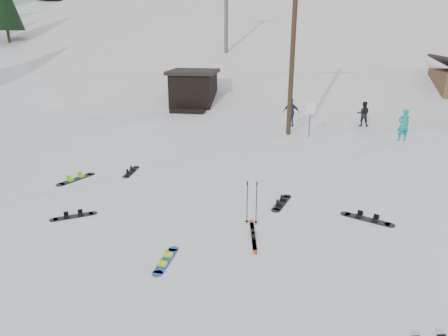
# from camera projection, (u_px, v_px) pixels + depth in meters

# --- Properties ---
(ground) EXTENTS (200.00, 200.00, 0.00)m
(ground) POSITION_uv_depth(u_px,v_px,m) (196.00, 275.00, 9.34)
(ground) COLOR white
(ground) RESTS_ON ground
(ski_slope) EXTENTS (60.00, 85.24, 65.97)m
(ski_slope) POSITION_uv_depth(u_px,v_px,m) (274.00, 144.00, 64.58)
(ski_slope) COLOR silver
(ski_slope) RESTS_ON ground
(ridge_left) EXTENTS (47.54, 95.03, 58.38)m
(ridge_left) POSITION_uv_depth(u_px,v_px,m) (44.00, 140.00, 63.16)
(ridge_left) COLOR white
(ridge_left) RESTS_ON ground
(treeline_left) EXTENTS (20.00, 64.00, 10.00)m
(treeline_left) POSITION_uv_depth(u_px,v_px,m) (10.00, 75.00, 51.81)
(treeline_left) COLOR black
(treeline_left) RESTS_ON ground
(treeline_crest) EXTENTS (50.00, 6.00, 10.00)m
(treeline_crest) POSITION_uv_depth(u_px,v_px,m) (282.00, 56.00, 89.60)
(treeline_crest) COLOR black
(treeline_crest) RESTS_ON ski_slope
(utility_pole) EXTENTS (2.00, 0.26, 9.00)m
(utility_pole) POSITION_uv_depth(u_px,v_px,m) (293.00, 46.00, 20.58)
(utility_pole) COLOR #3A2819
(utility_pole) RESTS_ON ground
(trail_sign) EXTENTS (0.50, 0.09, 1.85)m
(trail_sign) POSITION_uv_depth(u_px,v_px,m) (310.00, 114.00, 21.12)
(trail_sign) COLOR #595B60
(trail_sign) RESTS_ON ground
(lift_hut) EXTENTS (3.40, 4.10, 2.75)m
(lift_hut) POSITION_uv_depth(u_px,v_px,m) (193.00, 89.00, 29.19)
(lift_hut) COLOR black
(lift_hut) RESTS_ON ground
(lift_tower_near) EXTENTS (2.20, 0.36, 8.00)m
(lift_tower_near) POSITION_uv_depth(u_px,v_px,m) (226.00, 2.00, 35.38)
(lift_tower_near) COLOR #595B60
(lift_tower_near) RESTS_ON ski_slope
(hero_snowboard) EXTENTS (0.33, 1.41, 0.10)m
(hero_snowboard) POSITION_uv_depth(u_px,v_px,m) (166.00, 260.00, 9.91)
(hero_snowboard) COLOR blue
(hero_snowboard) RESTS_ON ground
(hero_skis) EXTENTS (0.40, 1.94, 0.10)m
(hero_skis) POSITION_uv_depth(u_px,v_px,m) (253.00, 235.00, 11.11)
(hero_skis) COLOR #AC3911
(hero_skis) RESTS_ON ground
(ski_poles) EXTENTS (0.37, 0.10, 1.34)m
(ski_poles) POSITION_uv_depth(u_px,v_px,m) (252.00, 202.00, 11.63)
(ski_poles) COLOR black
(ski_poles) RESTS_ON ground
(board_scatter_a) EXTENTS (1.22, 0.88, 0.10)m
(board_scatter_a) POSITION_uv_depth(u_px,v_px,m) (74.00, 216.00, 12.27)
(board_scatter_a) COLOR black
(board_scatter_a) RESTS_ON ground
(board_scatter_b) EXTENTS (0.31, 1.48, 0.10)m
(board_scatter_b) POSITION_uv_depth(u_px,v_px,m) (131.00, 172.00, 16.15)
(board_scatter_b) COLOR black
(board_scatter_b) RESTS_ON ground
(board_scatter_c) EXTENTS (0.89, 1.59, 0.12)m
(board_scatter_c) POSITION_uv_depth(u_px,v_px,m) (76.00, 179.00, 15.35)
(board_scatter_c) COLOR black
(board_scatter_c) RESTS_ON ground
(board_scatter_d) EXTENTS (1.50, 0.88, 0.11)m
(board_scatter_d) POSITION_uv_depth(u_px,v_px,m) (367.00, 219.00, 12.08)
(board_scatter_d) COLOR black
(board_scatter_d) RESTS_ON ground
(board_scatter_f) EXTENTS (0.63, 1.51, 0.11)m
(board_scatter_f) POSITION_uv_depth(u_px,v_px,m) (282.00, 203.00, 13.22)
(board_scatter_f) COLOR black
(board_scatter_f) RESTS_ON ground
(skier_teal) EXTENTS (0.66, 0.49, 1.64)m
(skier_teal) POSITION_uv_depth(u_px,v_px,m) (403.00, 125.00, 20.58)
(skier_teal) COLOR #0D8486
(skier_teal) RESTS_ON ground
(skier_dark) EXTENTS (0.79, 0.65, 1.48)m
(skier_dark) POSITION_uv_depth(u_px,v_px,m) (363.00, 114.00, 23.75)
(skier_dark) COLOR black
(skier_dark) RESTS_ON ground
(skier_navy) EXTENTS (1.03, 0.55, 1.67)m
(skier_navy) POSITION_uv_depth(u_px,v_px,m) (291.00, 113.00, 23.65)
(skier_navy) COLOR #1B2745
(skier_navy) RESTS_ON ground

